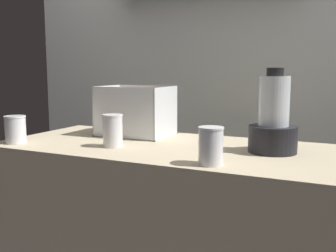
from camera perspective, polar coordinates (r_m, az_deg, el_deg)
counter at (r=1.75m, az=-0.00°, el=-17.46°), size 1.40×0.64×0.90m
back_wall_unit at (r=2.30m, az=8.15°, el=9.61°), size 2.60×0.24×2.50m
carrot_display_bin at (r=1.86m, az=-4.71°, el=0.98°), size 0.32×0.24×0.23m
blender_pitcher at (r=1.51m, az=15.00°, el=0.54°), size 0.18×0.18×0.31m
juice_cup_orange_far_left at (r=1.77m, az=-21.22°, el=-0.67°), size 0.09×0.09×0.12m
juice_cup_orange_left at (r=1.58m, az=-8.00°, el=-0.92°), size 0.08×0.08×0.13m
juice_cup_orange_middle at (r=1.28m, az=6.22°, el=-3.15°), size 0.08×0.08×0.12m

